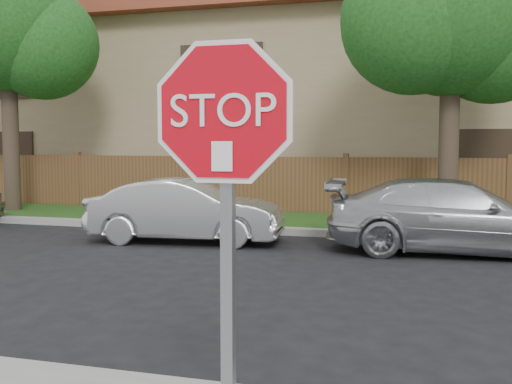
% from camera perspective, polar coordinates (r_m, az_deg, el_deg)
% --- Properties ---
extents(far_curb, '(70.00, 0.30, 0.15)m').
position_cam_1_polar(far_curb, '(12.82, 6.64, -3.88)').
color(far_curb, gray).
rests_on(far_curb, ground).
extents(grass_strip, '(70.00, 3.00, 0.12)m').
position_cam_1_polar(grass_strip, '(14.43, 7.69, -2.97)').
color(grass_strip, '#1E4714').
rests_on(grass_strip, ground).
extents(fence, '(70.00, 0.12, 1.60)m').
position_cam_1_polar(fence, '(15.93, 8.54, 0.42)').
color(fence, '#55381E').
rests_on(fence, ground).
extents(apartment_building, '(35.20, 9.20, 7.20)m').
position_cam_1_polar(apartment_building, '(21.51, 10.55, 8.79)').
color(apartment_building, '#9B8760').
rests_on(apartment_building, ground).
extents(tree_left, '(4.80, 3.90, 7.78)m').
position_cam_1_polar(tree_left, '(18.03, -22.86, 14.72)').
color(tree_left, '#382B21').
rests_on(tree_left, ground).
extents(tree_mid, '(4.80, 3.90, 7.35)m').
position_cam_1_polar(tree_mid, '(14.23, 18.29, 16.21)').
color(tree_mid, '#382B21').
rests_on(tree_mid, ground).
extents(stop_sign, '(1.01, 0.13, 2.55)m').
position_cam_1_polar(stop_sign, '(3.05, -2.98, 1.55)').
color(stop_sign, gray).
rests_on(stop_sign, sidewalk_near).
extents(sedan_left, '(3.95, 1.75, 1.26)m').
position_cam_1_polar(sedan_left, '(12.00, -6.69, -1.79)').
color(sedan_left, silver).
rests_on(sedan_left, ground).
extents(sedan_right, '(4.74, 2.20, 1.34)m').
position_cam_1_polar(sedan_right, '(11.35, 18.46, -2.19)').
color(sedan_right, '#AAAEB1').
rests_on(sedan_right, ground).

